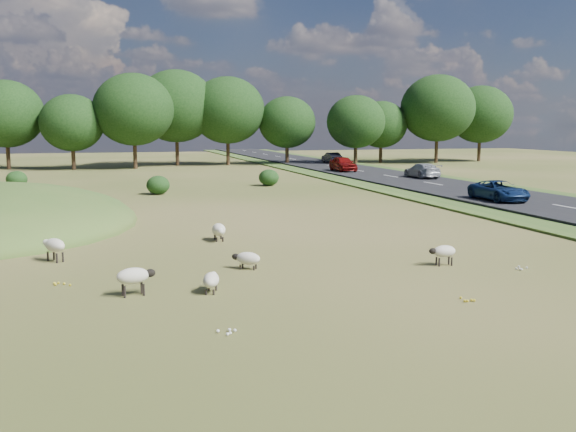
% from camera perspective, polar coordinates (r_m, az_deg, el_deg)
% --- Properties ---
extents(ground, '(160.00, 160.00, 0.00)m').
position_cam_1_polar(ground, '(43.12, -8.48, 1.44)').
color(ground, '#374B17').
rests_on(ground, ground).
extents(road, '(8.00, 150.00, 0.25)m').
position_cam_1_polar(road, '(58.59, 9.93, 3.25)').
color(road, black).
rests_on(road, ground).
extents(treeline, '(96.28, 14.66, 11.70)m').
position_cam_1_polar(treeline, '(78.06, -12.89, 9.06)').
color(treeline, black).
rests_on(treeline, ground).
extents(shrubs, '(21.30, 9.98, 1.35)m').
position_cam_1_polar(shrubs, '(50.96, -12.15, 3.11)').
color(shrubs, black).
rests_on(shrubs, ground).
extents(sheep_0, '(0.71, 1.10, 0.61)m').
position_cam_1_polar(sheep_0, '(19.12, -6.84, -5.65)').
color(sheep_0, beige).
rests_on(sheep_0, ground).
extents(sheep_1, '(1.04, 0.85, 0.60)m').
position_cam_1_polar(sheep_1, '(22.07, -3.64, -3.78)').
color(sheep_1, beige).
rests_on(sheep_1, ground).
extents(sheep_2, '(0.62, 1.30, 0.74)m').
position_cam_1_polar(sheep_2, '(27.56, -6.17, -1.24)').
color(sheep_2, beige).
rests_on(sheep_2, ground).
extents(sheep_3, '(1.01, 0.46, 0.73)m').
position_cam_1_polar(sheep_3, '(23.19, 13.66, -3.08)').
color(sheep_3, beige).
rests_on(sheep_3, ground).
extents(sheep_4, '(1.19, 0.68, 0.83)m').
position_cam_1_polar(sheep_4, '(19.12, -13.53, -5.22)').
color(sheep_4, beige).
rests_on(sheep_4, ground).
extents(sheep_5, '(1.00, 1.17, 0.85)m').
position_cam_1_polar(sheep_5, '(24.70, -20.07, -2.46)').
color(sheep_5, beige).
rests_on(sheep_5, ground).
extents(car_0, '(1.83, 4.50, 1.31)m').
position_cam_1_polar(car_0, '(58.95, 11.83, 3.99)').
color(car_0, '#ADB0B5').
rests_on(car_0, road).
extents(car_1, '(1.41, 4.04, 1.33)m').
position_cam_1_polar(car_1, '(80.69, 3.90, 5.19)').
color(car_1, black).
rests_on(car_1, road).
extents(car_3, '(1.80, 4.49, 1.53)m').
position_cam_1_polar(car_3, '(66.38, 4.91, 4.66)').
color(car_3, maroon).
rests_on(car_3, road).
extents(car_5, '(2.05, 4.45, 1.24)m').
position_cam_1_polar(car_5, '(42.20, 18.24, 2.16)').
color(car_5, navy).
rests_on(car_5, road).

